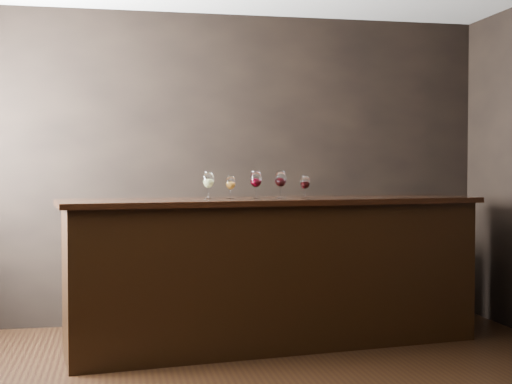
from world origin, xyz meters
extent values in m
cube|color=black|center=(0.00, 2.25, 1.40)|extent=(5.00, 0.02, 2.80)
cube|color=black|center=(0.00, -2.25, 1.40)|extent=(5.00, 0.02, 2.80)
cube|color=black|center=(0.34, 1.25, 0.56)|extent=(3.27, 1.09, 1.12)
cube|color=black|center=(0.34, 1.25, 1.14)|extent=(3.39, 1.18, 0.04)
cube|color=black|center=(0.40, 2.03, 0.43)|extent=(2.40, 0.40, 0.87)
cylinder|color=white|center=(-0.19, 1.26, 1.17)|extent=(0.07, 0.07, 0.00)
cylinder|color=white|center=(-0.19, 1.26, 1.21)|extent=(0.01, 0.01, 0.08)
ellipsoid|color=white|center=(-0.19, 1.26, 1.31)|extent=(0.09, 0.09, 0.13)
cylinder|color=white|center=(-0.19, 1.26, 1.37)|extent=(0.07, 0.07, 0.01)
ellipsoid|color=#BFC070|center=(-0.19, 1.26, 1.29)|extent=(0.07, 0.07, 0.06)
cylinder|color=white|center=(-0.01, 1.28, 1.17)|extent=(0.06, 0.06, 0.00)
cylinder|color=white|center=(-0.01, 1.28, 1.20)|extent=(0.01, 0.01, 0.07)
ellipsoid|color=white|center=(-0.01, 1.28, 1.29)|extent=(0.08, 0.08, 0.11)
cylinder|color=white|center=(-0.01, 1.28, 1.34)|extent=(0.06, 0.06, 0.01)
ellipsoid|color=#C07B26|center=(-0.01, 1.28, 1.27)|extent=(0.06, 0.06, 0.05)
cylinder|color=white|center=(0.18, 1.24, 1.17)|extent=(0.08, 0.08, 0.00)
cylinder|color=white|center=(0.18, 1.24, 1.21)|extent=(0.01, 0.01, 0.08)
ellipsoid|color=white|center=(0.18, 1.24, 1.32)|extent=(0.09, 0.09, 0.13)
cylinder|color=white|center=(0.18, 1.24, 1.37)|extent=(0.07, 0.07, 0.01)
ellipsoid|color=black|center=(0.18, 1.24, 1.30)|extent=(0.07, 0.07, 0.06)
cylinder|color=white|center=(0.38, 1.25, 1.17)|extent=(0.08, 0.08, 0.00)
cylinder|color=white|center=(0.38, 1.25, 1.21)|extent=(0.01, 0.01, 0.08)
ellipsoid|color=white|center=(0.38, 1.25, 1.32)|extent=(0.09, 0.09, 0.13)
cylinder|color=white|center=(0.38, 1.25, 1.38)|extent=(0.07, 0.07, 0.01)
ellipsoid|color=black|center=(0.38, 1.25, 1.30)|extent=(0.07, 0.07, 0.06)
cylinder|color=white|center=(0.57, 1.22, 1.17)|extent=(0.06, 0.06, 0.00)
cylinder|color=white|center=(0.57, 1.22, 1.20)|extent=(0.01, 0.01, 0.07)
ellipsoid|color=white|center=(0.57, 1.22, 1.29)|extent=(0.08, 0.08, 0.11)
cylinder|color=white|center=(0.57, 1.22, 1.34)|extent=(0.06, 0.06, 0.01)
ellipsoid|color=black|center=(0.57, 1.22, 1.27)|extent=(0.06, 0.06, 0.05)
camera|label=1|loc=(-0.90, -4.20, 1.41)|focal=50.00mm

